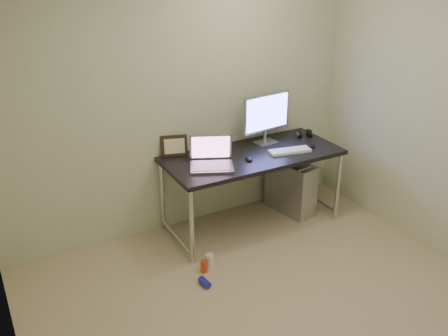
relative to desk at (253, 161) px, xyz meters
The scene contains 17 objects.
floor 1.63m from the desk, 111.40° to the right, with size 3.50×3.50×0.00m, color tan.
wall_back 0.87m from the desk, 145.86° to the left, with size 3.50×0.02×2.50m, color beige.
desk is the anchor object (origin of this frame).
tower_computer 0.63m from the desk, ahead, with size 0.32×0.56×0.58m.
cable_a 0.61m from the desk, 35.85° to the left, with size 0.01×0.01×0.70m, color black.
cable_b 0.67m from the desk, 29.33° to the left, with size 0.01×0.01×0.72m, color black.
can_red 1.11m from the desk, 147.25° to the right, with size 0.06×0.06×0.11m, color #D24123.
can_white 1.04m from the desk, 146.70° to the right, with size 0.07×0.07×0.13m, color white.
can_blue 1.26m from the desk, 142.04° to the right, with size 0.06×0.06×0.11m, color #2522B3.
laptop 0.49m from the desk, behind, with size 0.47×0.44×0.26m.
monitor 0.48m from the desk, 34.34° to the left, with size 0.54×0.18×0.50m.
keyboard 0.37m from the desk, 21.89° to the right, with size 0.40×0.13×0.02m, color white.
mouse_right 0.61m from the desk, 11.28° to the right, with size 0.07×0.11×0.04m, color black.
mouse_left 0.18m from the desk, 134.55° to the right, with size 0.06×0.10×0.03m, color black.
headphones 0.71m from the desk, 10.63° to the left, with size 0.17×0.10×0.10m.
picture_frame 0.75m from the desk, 154.70° to the left, with size 0.25×0.03×0.20m, color black.
webcam 0.52m from the desk, 152.21° to the left, with size 0.04×0.03×0.12m.
Camera 1 is at (-1.77, -2.26, 2.54)m, focal length 40.00 mm.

